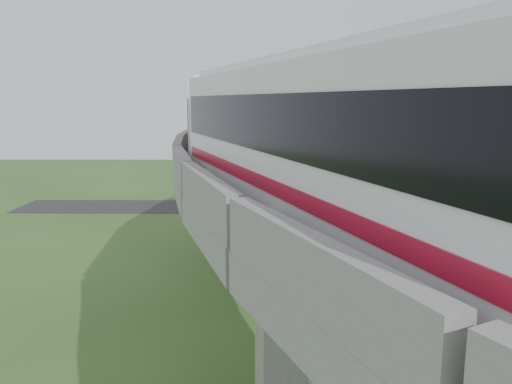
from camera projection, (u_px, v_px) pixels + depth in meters
ground at (260, 302)px, 32.88m from camera, size 160.00×160.00×0.00m
dirt_lot at (487, 316)px, 30.80m from camera, size 18.00×26.00×0.04m
asphalt_road at (260, 207)px, 62.38m from camera, size 60.00×8.00×0.03m
viaduct at (322, 167)px, 31.21m from camera, size 19.58×73.98×11.40m
metro_train at (266, 113)px, 31.90m from camera, size 11.18×61.32×3.64m
fence at (409, 292)px, 32.67m from camera, size 3.87×38.73×1.50m
tree_0 at (370, 201)px, 55.54m from camera, size 2.28×2.28×3.03m
tree_1 at (356, 219)px, 46.10m from camera, size 2.02×2.02×3.19m
tree_2 at (343, 252)px, 35.93m from camera, size 2.22×2.22×3.31m
tree_3 at (392, 318)px, 25.58m from camera, size 1.87×1.87×2.92m
car_white at (511, 379)px, 22.73m from camera, size 1.59×3.40×1.13m
car_dark at (476, 289)px, 33.59m from camera, size 4.28×2.85×1.15m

